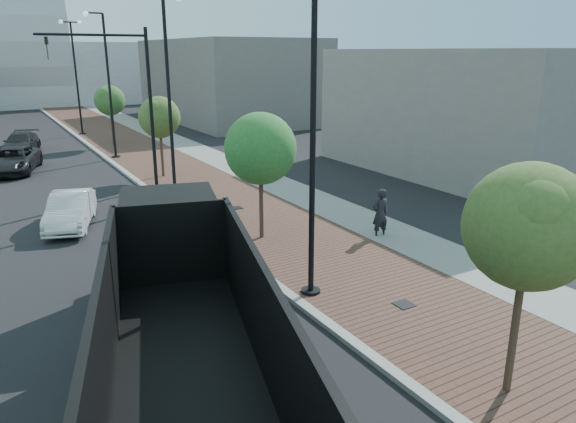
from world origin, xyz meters
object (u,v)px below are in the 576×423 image
white_sedan (70,210)px  pedestrian (380,214)px  dump_truck (178,300)px  dark_car_mid (13,160)px

white_sedan → pedestrian: 12.41m
dump_truck → dark_car_mid: size_ratio=2.61×
dump_truck → dark_car_mid: bearing=109.9°
pedestrian → white_sedan: bearing=-35.5°
dark_car_mid → pedestrian: 22.84m
white_sedan → dark_car_mid: bearing=113.7°
white_sedan → dark_car_mid: size_ratio=0.81×
dark_car_mid → pedestrian: size_ratio=2.69×
white_sedan → dark_car_mid: 12.53m
pedestrian → dump_truck: bearing=25.4°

